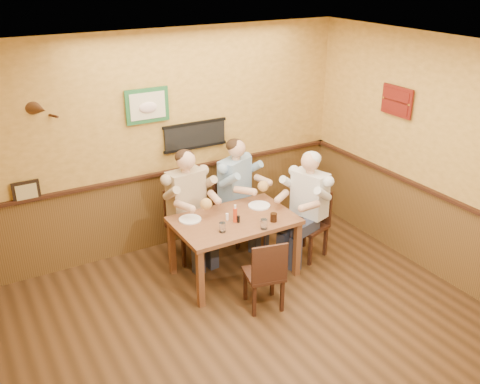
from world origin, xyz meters
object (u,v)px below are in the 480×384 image
object	(u,v)px
diner_white_elder	(309,211)
salt_shaker	(227,217)
dining_table	(234,226)
chair_back_left	(187,225)
chair_back_right	(235,210)
chair_near_side	(264,272)
water_glass_left	(222,227)
pepper_shaker	(238,219)
hot_sauce_bottle	(235,214)
diner_blue_polo	(235,197)
chair_right_end	(308,225)
cola_tumbler	(274,217)
diner_tan_shirt	(187,211)
water_glass_mid	(264,224)

from	to	relation	value
diner_white_elder	salt_shaker	size ratio (longest dim) A/B	15.43
dining_table	chair_back_left	size ratio (longest dim) A/B	1.53
chair_back_right	chair_near_side	world-z (taller)	chair_back_right
water_glass_left	pepper_shaker	xyz separation A→B (m)	(0.27, 0.11, -0.01)
dining_table	hot_sauce_bottle	bearing A→B (deg)	-110.37
diner_blue_polo	pepper_shaker	distance (m)	0.95
chair_back_right	pepper_shaker	bearing A→B (deg)	-141.66
chair_right_end	cola_tumbler	distance (m)	0.78
diner_tan_shirt	cola_tumbler	distance (m)	1.16
diner_tan_shirt	hot_sauce_bottle	bearing A→B (deg)	-75.45
diner_white_elder	water_glass_mid	bearing A→B (deg)	-88.43
diner_blue_polo	water_glass_mid	bearing A→B (deg)	-127.67
diner_blue_polo	water_glass_left	xyz separation A→B (m)	(-0.69, -0.95, 0.16)
chair_back_left	water_glass_left	distance (m)	0.93
chair_right_end	diner_tan_shirt	size ratio (longest dim) A/B	0.68
water_glass_left	cola_tumbler	distance (m)	0.64
dining_table	diner_white_elder	size ratio (longest dim) A/B	1.10
cola_tumbler	salt_shaker	distance (m)	0.54
chair_near_side	salt_shaker	distance (m)	0.82
dining_table	diner_white_elder	world-z (taller)	diner_white_elder
water_glass_mid	salt_shaker	distance (m)	0.47
salt_shaker	chair_back_right	bearing A→B (deg)	54.93
cola_tumbler	diner_white_elder	bearing A→B (deg)	17.13
water_glass_mid	chair_back_left	bearing A→B (deg)	115.29
water_glass_left	chair_back_left	bearing A→B (deg)	93.06
salt_shaker	diner_tan_shirt	bearing A→B (deg)	110.02
chair_right_end	salt_shaker	world-z (taller)	chair_right_end
diner_white_elder	water_glass_mid	world-z (taller)	diner_white_elder
dining_table	chair_right_end	world-z (taller)	chair_right_end
diner_blue_polo	salt_shaker	world-z (taller)	diner_blue_polo
chair_near_side	cola_tumbler	distance (m)	0.70
diner_white_elder	pepper_shaker	xyz separation A→B (m)	(-1.03, -0.02, 0.15)
salt_shaker	water_glass_left	bearing A→B (deg)	-128.91
chair_back_left	hot_sauce_bottle	xyz separation A→B (m)	(0.29, -0.72, 0.39)
chair_back_left	chair_right_end	world-z (taller)	chair_back_left
diner_tan_shirt	water_glass_mid	world-z (taller)	diner_tan_shirt
chair_right_end	water_glass_left	world-z (taller)	chair_right_end
water_glass_mid	pepper_shaker	size ratio (longest dim) A/B	1.42
pepper_shaker	dining_table	bearing A→B (deg)	89.29
chair_right_end	hot_sauce_bottle	world-z (taller)	hot_sauce_bottle
hot_sauce_bottle	salt_shaker	world-z (taller)	hot_sauce_bottle
chair_back_right	hot_sauce_bottle	distance (m)	1.00
water_glass_left	diner_tan_shirt	bearing A→B (deg)	93.06
salt_shaker	pepper_shaker	xyz separation A→B (m)	(0.08, -0.12, 0.00)
chair_near_side	chair_back_right	bearing A→B (deg)	-94.40
chair_right_end	hot_sauce_bottle	bearing A→B (deg)	-108.20
chair_near_side	cola_tumbler	bearing A→B (deg)	-119.49
chair_right_end	diner_blue_polo	world-z (taller)	diner_blue_polo
hot_sauce_bottle	pepper_shaker	distance (m)	0.07
hot_sauce_bottle	water_glass_left	bearing A→B (deg)	-149.67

